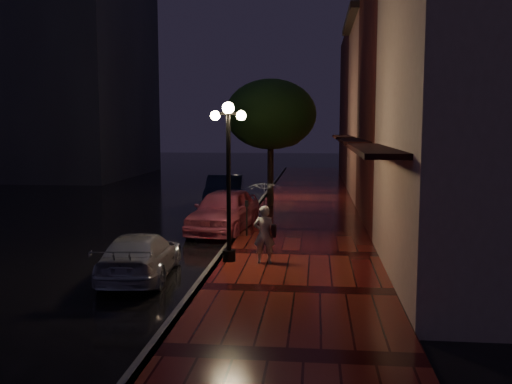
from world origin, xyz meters
The scene contains 15 objects.
ground centered at (0.00, 0.00, 0.00)m, with size 120.00×120.00×0.00m, color black.
sidewalk centered at (2.25, 0.00, 0.07)m, with size 4.50×60.00×0.15m, color #470E0C.
curb centered at (0.00, 0.00, 0.07)m, with size 0.25×60.00×0.15m, color #595451.
storefront_near centered at (7.00, -6.00, 4.25)m, with size 5.00×8.00×8.50m, color gray.
storefront_mid centered at (7.00, 2.00, 5.50)m, with size 5.00×8.00×11.00m, color #511914.
storefront_far centered at (7.00, 10.00, 4.50)m, with size 5.00×8.00×9.00m, color #8C5951.
storefront_extra centered at (7.00, 20.00, 5.00)m, with size 5.00×12.00×10.00m, color #511914.
streetlamp_near centered at (0.35, -5.00, 2.60)m, with size 0.96×0.36×4.31m.
streetlamp_far centered at (0.35, 9.00, 2.60)m, with size 0.96×0.36×4.31m.
street_tree centered at (0.61, 5.99, 4.24)m, with size 4.16×4.16×5.80m.
pink_car centered at (-0.60, 0.02, 0.79)m, with size 1.86×4.62×1.57m, color #D45770.
navy_car centered at (-1.52, 5.89, 0.77)m, with size 1.63×4.66×1.54m, color black.
silver_car centered at (-1.70, -6.40, 0.57)m, with size 1.61×3.95×1.15m, color #A7A6AE.
woman_with_umbrella centered at (1.33, -5.13, 1.60)m, with size 0.91×0.93×2.20m.
parking_meter centered at (0.41, -1.45, 0.88)m, with size 0.12×0.10×1.21m.
Camera 1 is at (2.70, -20.11, 3.83)m, focal length 40.00 mm.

